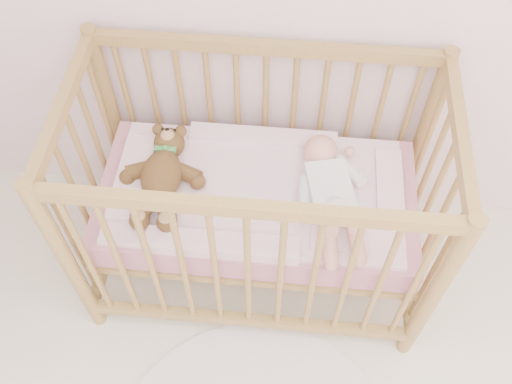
# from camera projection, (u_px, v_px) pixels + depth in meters

# --- Properties ---
(crib) EXTENTS (1.36, 0.76, 1.00)m
(crib) POSITION_uv_depth(u_px,v_px,m) (257.00, 199.00, 2.22)
(crib) COLOR tan
(crib) RESTS_ON floor
(mattress) EXTENTS (1.22, 0.62, 0.13)m
(mattress) POSITION_uv_depth(u_px,v_px,m) (257.00, 201.00, 2.24)
(mattress) COLOR #C77C95
(mattress) RESTS_ON crib
(blanket) EXTENTS (1.10, 0.58, 0.06)m
(blanket) POSITION_uv_depth(u_px,v_px,m) (257.00, 190.00, 2.18)
(blanket) COLOR #F4A8BE
(blanket) RESTS_ON mattress
(baby) EXTENTS (0.41, 0.64, 0.14)m
(baby) POSITION_uv_depth(u_px,v_px,m) (329.00, 189.00, 2.09)
(baby) COLOR white
(baby) RESTS_ON blanket
(teddy_bear) EXTENTS (0.34, 0.49, 0.13)m
(teddy_bear) POSITION_uv_depth(u_px,v_px,m) (161.00, 174.00, 2.11)
(teddy_bear) COLOR brown
(teddy_bear) RESTS_ON blanket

